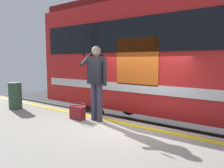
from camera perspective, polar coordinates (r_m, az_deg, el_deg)
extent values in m
plane|color=#3D3D3F|center=(5.71, 4.66, -18.67)|extent=(23.98, 23.98, 0.00)
cube|color=yellow|center=(5.14, 2.96, -10.21)|extent=(14.40, 0.16, 0.01)
cube|color=slate|center=(6.72, 10.63, -14.12)|extent=(19.10, 0.08, 0.16)
cube|color=slate|center=(7.97, 15.25, -10.95)|extent=(19.10, 0.08, 0.16)
cube|color=silver|center=(5.16, 26.76, -2.79)|extent=(11.28, 0.03, 0.24)
cube|color=#D85919|center=(5.82, 6.44, 5.78)|extent=(1.26, 0.02, 1.24)
cylinder|color=black|center=(7.33, -4.79, -8.20)|extent=(0.84, 0.12, 0.84)
cylinder|color=black|center=(9.03, 4.39, -5.44)|extent=(0.84, 0.12, 0.84)
cylinder|color=#383347|center=(5.22, -3.28, -4.91)|extent=(0.14, 0.14, 0.90)
cylinder|color=#383347|center=(5.33, -4.77, -4.68)|extent=(0.14, 0.14, 0.90)
cube|color=black|center=(5.19, -4.10, 3.54)|extent=(0.40, 0.24, 0.63)
sphere|color=black|center=(5.30, -2.99, 6.78)|extent=(0.20, 0.20, 0.20)
sphere|color=beige|center=(5.18, -4.14, 8.66)|extent=(0.22, 0.22, 0.22)
cylinder|color=black|center=(5.03, -1.93, 2.75)|extent=(0.09, 0.09, 0.57)
cylinder|color=black|center=(5.27, -6.60, 6.42)|extent=(0.09, 0.42, 0.33)
cube|color=black|center=(5.20, -7.38, 8.18)|extent=(0.07, 0.02, 0.15)
cube|color=maroon|center=(5.51, -9.05, -7.48)|extent=(0.40, 0.17, 0.32)
torus|color=maroon|center=(5.46, -9.09, -5.24)|extent=(0.36, 0.36, 0.02)
cylinder|color=#2D4C38|center=(7.19, -24.03, -2.80)|extent=(0.38, 0.38, 0.80)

